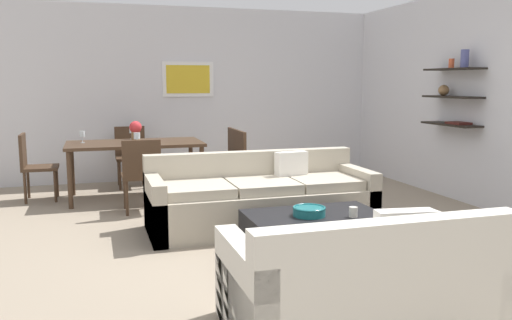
{
  "coord_description": "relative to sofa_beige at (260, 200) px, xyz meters",
  "views": [
    {
      "loc": [
        -1.53,
        -4.93,
        1.54
      ],
      "look_at": [
        0.04,
        0.2,
        0.75
      ],
      "focal_mm": 37.31,
      "sensor_mm": 36.0,
      "label": 1
    }
  ],
  "objects": [
    {
      "name": "wine_glass_foot",
      "position": [
        -1.15,
        1.48,
        0.58
      ],
      "size": [
        0.08,
        0.08,
        0.17
      ],
      "color": "silver",
      "rests_on": "dining_table"
    },
    {
      "name": "wine_glass_left_far",
      "position": [
        -1.81,
        2.0,
        0.57
      ],
      "size": [
        0.07,
        0.07,
        0.16
      ],
      "color": "silver",
      "rests_on": "dining_table"
    },
    {
      "name": "dining_chair_foot",
      "position": [
        -1.15,
        1.01,
        0.21
      ],
      "size": [
        0.44,
        0.44,
        0.88
      ],
      "color": "#422D1E",
      "rests_on": "ground"
    },
    {
      "name": "centerpiece_vase",
      "position": [
        -1.13,
        1.85,
        0.62
      ],
      "size": [
        0.16,
        0.16,
        0.28
      ],
      "color": "olive",
      "rests_on": "dining_table"
    },
    {
      "name": "back_wall_unit",
      "position": [
        0.16,
        3.19,
        1.06
      ],
      "size": [
        8.4,
        0.09,
        2.7
      ],
      "color": "silver",
      "rests_on": "ground"
    },
    {
      "name": "decorative_bowl",
      "position": [
        0.11,
        -1.08,
        0.13
      ],
      "size": [
        0.29,
        0.29,
        0.08
      ],
      "color": "#19666B",
      "rests_on": "coffee_table"
    },
    {
      "name": "dining_chair_left_far",
      "position": [
        -2.43,
        2.1,
        0.21
      ],
      "size": [
        0.44,
        0.44,
        0.88
      ],
      "color": "#422D1E",
      "rests_on": "ground"
    },
    {
      "name": "ground_plane",
      "position": [
        -0.13,
        -0.34,
        -0.29
      ],
      "size": [
        18.0,
        18.0,
        0.0
      ],
      "primitive_type": "plane",
      "color": "gray"
    },
    {
      "name": "sofa_beige",
      "position": [
        0.0,
        0.0,
        0.0
      ],
      "size": [
        2.35,
        0.9,
        0.78
      ],
      "color": "#B2A893",
      "rests_on": "ground"
    },
    {
      "name": "candle_jar",
      "position": [
        0.46,
        -1.23,
        0.13
      ],
      "size": [
        0.07,
        0.07,
        0.09
      ],
      "primitive_type": "cylinder",
      "color": "silver",
      "rests_on": "coffee_table"
    },
    {
      "name": "dining_chair_right_far",
      "position": [
        0.13,
        2.1,
        0.21
      ],
      "size": [
        0.44,
        0.44,
        0.88
      ],
      "color": "#422D1E",
      "rests_on": "ground"
    },
    {
      "name": "dining_table",
      "position": [
        -1.15,
        1.89,
        0.39
      ],
      "size": [
        1.75,
        0.94,
        0.75
      ],
      "color": "#422D1E",
      "rests_on": "ground"
    },
    {
      "name": "dining_chair_right_near",
      "position": [
        0.13,
        1.68,
        0.21
      ],
      "size": [
        0.44,
        0.44,
        0.88
      ],
      "color": "#422D1E",
      "rests_on": "ground"
    },
    {
      "name": "wine_glass_head",
      "position": [
        -1.15,
        2.3,
        0.58
      ],
      "size": [
        0.08,
        0.08,
        0.18
      ],
      "color": "silver",
      "rests_on": "dining_table"
    },
    {
      "name": "dining_chair_head",
      "position": [
        -1.15,
        2.76,
        0.21
      ],
      "size": [
        0.44,
        0.44,
        0.88
      ],
      "color": "#422D1E",
      "rests_on": "ground"
    },
    {
      "name": "loveseat_white",
      "position": [
        -0.09,
        -2.41,
        0.0
      ],
      "size": [
        1.67,
        0.9,
        0.78
      ],
      "color": "silver",
      "rests_on": "ground"
    },
    {
      "name": "coffee_table",
      "position": [
        0.18,
        -1.15,
        -0.1
      ],
      "size": [
        1.2,
        0.98,
        0.38
      ],
      "color": "black",
      "rests_on": "ground"
    },
    {
      "name": "right_wall_shelf_unit",
      "position": [
        2.89,
        0.27,
        1.06
      ],
      "size": [
        0.34,
        8.2,
        2.7
      ],
      "color": "silver",
      "rests_on": "ground"
    }
  ]
}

